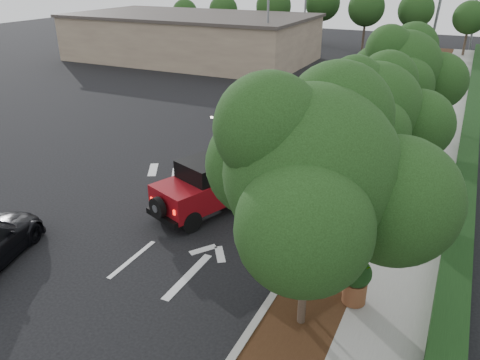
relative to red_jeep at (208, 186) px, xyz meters
The scene contains 18 objects.
ground 3.93m from the red_jeep, 98.56° to the right, with size 120.00×120.00×0.00m, color black.
curb 9.23m from the red_jeep, 63.92° to the left, with size 0.20×70.00×0.15m, color #9E9B93.
planting_strip 9.71m from the red_jeep, 58.59° to the left, with size 1.80×70.00×0.12m, color black.
sidewalk 10.82m from the red_jeep, 49.93° to the left, with size 2.00×70.00×0.12m, color gray.
hedge 11.74m from the red_jeep, 44.69° to the left, with size 0.80×70.00×0.80m, color black.
commercial_building 31.05m from the red_jeep, 122.26° to the left, with size 22.00×12.00×4.00m, color #846F5B.
transmission_tower 44.59m from the red_jeep, 83.00° to the left, with size 7.00×4.00×28.00m, color slate, non-canonical shape.
street_tree_near 6.67m from the red_jeep, 40.20° to the right, with size 3.80×3.80×5.92m, color black, non-canonical shape.
street_tree_mid 5.82m from the red_jeep, 28.60° to the left, with size 3.20×3.20×5.32m, color black, non-canonical shape.
street_tree_far 10.58m from the red_jeep, 61.43° to the left, with size 3.40×3.40×5.62m, color black, non-canonical shape.
light_pole_a 23.36m from the red_jeep, 107.62° to the left, with size 2.00×0.22×9.00m, color slate, non-canonical shape.
light_pole_b 35.20m from the red_jeep, 103.25° to the left, with size 2.00×0.22×9.00m, color slate, non-canonical shape.
red_jeep is the anchor object (origin of this frame).
silver_suv_ahead 8.18m from the red_jeep, 88.09° to the left, with size 2.71×5.87×1.63m, color #B0B3B8.
silver_sedan_oncoming 11.31m from the red_jeep, 109.75° to the left, with size 1.49×4.27×1.41m, color #B8BCC1.
parked_suv 23.70m from the red_jeep, 115.00° to the left, with size 1.86×4.62×1.57m, color #96979D.
speed_hump_sign 5.36m from the red_jeep, 37.22° to the right, with size 1.15×0.10×2.44m.
terracotta_planter 6.72m from the red_jeep, 26.00° to the right, with size 0.77×0.77×1.35m.
Camera 1 is at (8.21, -9.38, 8.16)m, focal length 35.00 mm.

